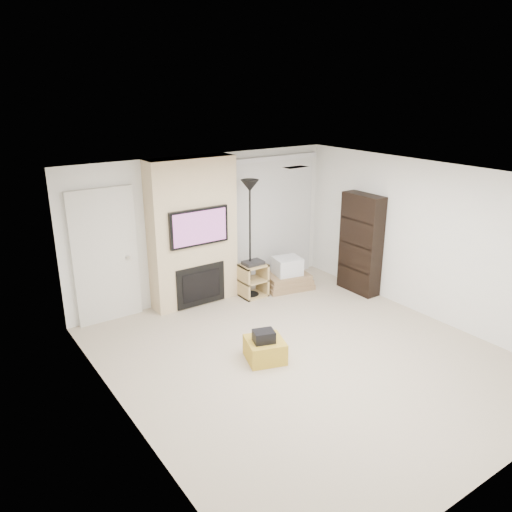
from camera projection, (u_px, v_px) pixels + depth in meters
floor at (305, 357)px, 6.94m from camera, size 5.00×5.50×0.00m
ceiling at (311, 178)px, 6.13m from camera, size 5.00×5.50×0.00m
wall_back at (205, 227)px, 8.67m from camera, size 5.00×0.00×2.50m
wall_front at (511, 365)px, 4.39m from camera, size 5.00×0.00×2.50m
wall_left at (124, 322)px, 5.19m from camera, size 0.00×5.50×2.50m
wall_right at (429, 241)px, 7.88m from camera, size 0.00×5.50×2.50m
hvac_vent at (296, 167)px, 6.97m from camera, size 0.35×0.18×0.01m
ottoman at (265, 350)px, 6.83m from camera, size 0.63×0.63×0.30m
black_bag at (264, 336)px, 6.71m from camera, size 0.33×0.30×0.16m
fireplace_wall at (193, 234)px, 8.32m from camera, size 1.50×0.47×2.50m
entry_door at (105, 257)px, 7.74m from camera, size 1.02×0.11×2.14m
vertical_blinds at (272, 215)px, 9.38m from camera, size 1.98×0.10×2.37m
floor_lamp at (250, 206)px, 8.43m from camera, size 0.31×0.31×2.10m
av_stand at (253, 278)px, 8.85m from camera, size 0.45×0.38×0.66m
box_stack at (287, 276)px, 9.27m from camera, size 0.98×0.82×0.58m
bookshelf at (361, 244)px, 8.91m from camera, size 0.30×0.80×1.80m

